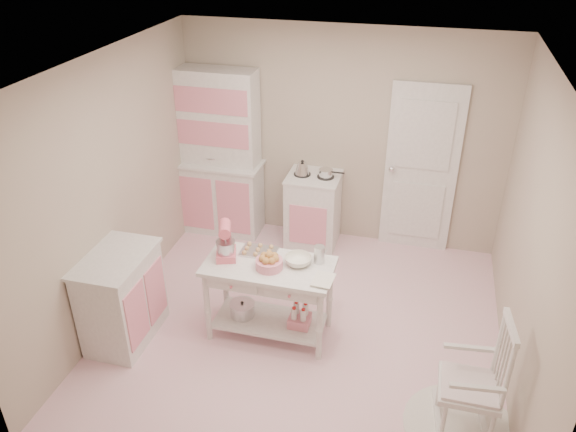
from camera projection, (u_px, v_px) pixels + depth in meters
The scene contains 14 objects.
room_shell at pixel (305, 179), 4.80m from camera, with size 3.84×3.84×2.62m.
door at pixel (421, 170), 6.48m from camera, with size 0.82×0.05×2.04m, color silver.
hutch at pixel (219, 154), 6.82m from camera, with size 1.06×0.50×2.08m, color silver.
stove at pixel (313, 210), 6.80m from camera, with size 0.62×0.57×0.92m, color silver.
base_cabinet at pixel (122, 298), 5.29m from camera, with size 0.54×0.84×0.92m, color silver.
lace_rug at pixel (460, 427), 4.54m from camera, with size 0.92×0.92×0.01m, color white.
rocking_chair at pixel (471, 378), 4.28m from camera, with size 0.48×0.72×1.10m, color silver.
work_table at pixel (269, 299), 5.36m from camera, with size 1.20×0.60×0.80m, color silver.
stand_mixer at pixel (226, 242), 5.19m from camera, with size 0.20×0.28×0.34m, color #EA6276.
cookie_tray at pixel (259, 251), 5.35m from camera, with size 0.34×0.24×0.02m, color silver.
bread_basket at pixel (269, 264), 5.10m from camera, with size 0.25×0.25×0.09m, color pink.
mixing_bowl at pixel (298, 260), 5.16m from camera, with size 0.25×0.25×0.08m, color white.
metal_pitcher at pixel (319, 254), 5.16m from camera, with size 0.10×0.10×0.17m, color silver.
recipe_book at pixel (314, 278), 4.96m from camera, with size 0.18×0.24×0.02m, color white.
Camera 1 is at (0.96, -4.24, 3.72)m, focal length 35.00 mm.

